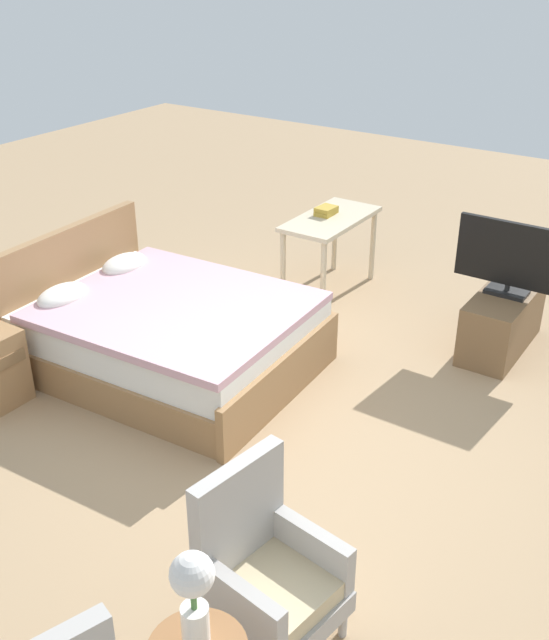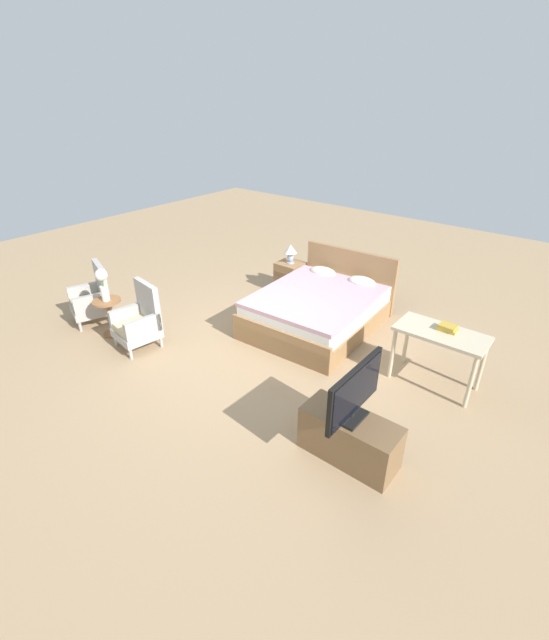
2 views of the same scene
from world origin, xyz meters
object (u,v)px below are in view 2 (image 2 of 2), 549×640
Objects in this scene: nightstand at (290,278)px; tv_stand at (349,438)px; flower_vase at (102,281)px; tv_flatscreen at (355,393)px; vanity_desk at (440,340)px; armchair_by_window_right at (139,322)px; book_stack at (448,328)px; armchair_by_window_left at (93,299)px; table_lamp at (290,251)px; side_table at (109,313)px; bed at (319,308)px.

nightstand is 0.58× the size of tv_stand.
flower_vase is 3.13m from nightstand.
tv_flatscreen reaches higher than vanity_desk.
tv_flatscreen is (2.82, -2.77, 0.52)m from nightstand.
flower_vase is at bearing -178.67° from tv_flatscreen.
flower_vase reaches higher than armchair_by_window_right.
book_stack is at bearing -17.82° from nightstand.
tv_stand is at bearing 0.01° from armchair_by_window_left.
armchair_by_window_right is 1.05× the size of tv_flatscreen.
vanity_desk is (0.19, 1.72, 0.38)m from tv_stand.
armchair_by_window_right reaches higher than tv_stand.
flower_vase is at bearing -8.99° from armchair_by_window_left.
flower_vase is at bearing -111.94° from table_lamp.
side_table is 0.64× the size of tv_flatscreen.
armchair_by_window_left is at bearing -143.86° from bed.
side_table is 1.17× the size of flower_vase.
bed reaches higher than side_table.
tv_stand is at bearing -97.22° from book_stack.
nightstand reaches higher than tv_stand.
armchair_by_window_right is 1.93× the size of flower_vase.
bed reaches higher than armchair_by_window_left.
bed is at bearing 129.93° from tv_stand.
armchair_by_window_left is 4.57m from tv_flatscreen.
book_stack reaches higher than tv_stand.
armchair_by_window_right reaches higher than table_lamp.
table_lamp reaches higher than book_stack.
vanity_desk reaches higher than nightstand.
vanity_desk is at bearing -115.83° from book_stack.
nightstand is 3.21m from vanity_desk.
book_stack is (4.20, 1.88, -0.08)m from flower_vase.
bed is 2.07× the size of vanity_desk.
bed reaches higher than vanity_desk.
flower_vase is 4.02m from tv_stand.
bed is 6.51× the size of table_lamp.
armchair_by_window_right is at bearing 8.82° from flower_vase.
flower_vase reaches higher than tv_stand.
bed is at bearing 172.00° from book_stack.
nightstand is at bearing 147.20° from bed.
bed is at bearing 129.97° from tv_flatscreen.
armchair_by_window_right is 2.79× the size of table_lamp.
tv_flatscreen is (2.82, -2.77, 0.02)m from table_lamp.
armchair_by_window_right reaches higher than book_stack.
vanity_desk is (3.56, 1.72, 0.25)m from armchair_by_window_right.
book_stack is (4.20, 1.88, 0.42)m from side_table.
tv_stand is (4.55, 0.00, -0.13)m from armchair_by_window_left.
bed is 9.88× the size of book_stack.
tv_flatscreen is (1.73, -2.06, 0.50)m from bed.
book_stack reaches higher than side_table.
vanity_desk is 4.78× the size of book_stack.
side_table is at bearing -136.20° from bed.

